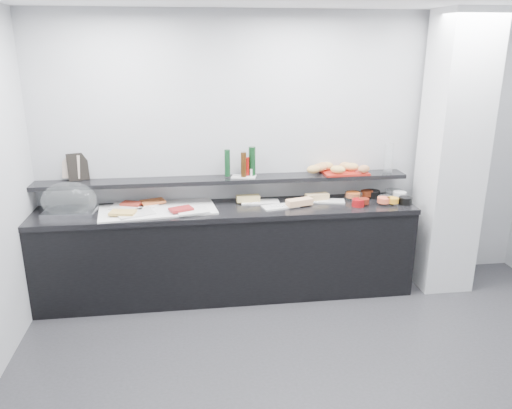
{
  "coord_description": "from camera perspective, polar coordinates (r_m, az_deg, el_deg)",
  "views": [
    {
      "loc": [
        -1.02,
        -2.81,
        2.37
      ],
      "look_at": [
        -0.45,
        1.45,
        1.0
      ],
      "focal_mm": 35.0,
      "sensor_mm": 36.0,
      "label": 1
    }
  ],
  "objects": [
    {
      "name": "column",
      "position": [
        5.23,
        21.49,
        5.19
      ],
      "size": [
        0.5,
        0.5,
        2.7
      ],
      "primitive_type": "cube",
      "color": "silver",
      "rests_on": "ground"
    },
    {
      "name": "counter_top",
      "position": [
        4.76,
        -3.38,
        -0.65
      ],
      "size": [
        3.62,
        0.62,
        0.05
      ],
      "primitive_type": "cube",
      "color": "black",
      "rests_on": "buffet_cabinet"
    },
    {
      "name": "bread_roll_nw",
      "position": [
        5.11,
        8.08,
        4.37
      ],
      "size": [
        0.15,
        0.11,
        0.08
      ],
      "primitive_type": "ellipsoid",
      "rotation": [
        0.0,
        0.0,
        -0.18
      ],
      "color": "tan",
      "rests_on": "bread_tray"
    },
    {
      "name": "sandwich_food_left",
      "position": [
        4.89,
        -0.92,
        0.71
      ],
      "size": [
        0.23,
        0.1,
        0.06
      ],
      "primitive_type": "cube",
      "rotation": [
        0.0,
        0.0,
        0.05
      ],
      "color": "#D9BD71",
      "rests_on": "sandwich_plate_left"
    },
    {
      "name": "sandwich_food_mid",
      "position": [
        4.79,
        4.99,
        0.28
      ],
      "size": [
        0.27,
        0.17,
        0.06
      ],
      "primitive_type": "cube",
      "rotation": [
        0.0,
        0.0,
        0.29
      ],
      "color": "#EAAC7A",
      "rests_on": "sandwich_plate_mid"
    },
    {
      "name": "ground",
      "position": [
        3.82,
        10.34,
        -21.05
      ],
      "size": [
        5.0,
        5.0,
        0.0
      ],
      "primitive_type": "plane",
      "color": "#2D2D30",
      "rests_on": "ground"
    },
    {
      "name": "bowl_red_jam",
      "position": [
        4.88,
        11.6,
        0.21
      ],
      "size": [
        0.13,
        0.13,
        0.07
      ],
      "primitive_type": "cylinder",
      "rotation": [
        0.0,
        0.0,
        0.07
      ],
      "color": "maroon",
      "rests_on": "counter_top"
    },
    {
      "name": "wall_shelf",
      "position": [
        4.86,
        -3.6,
        2.85
      ],
      "size": [
        3.6,
        0.25,
        0.04
      ],
      "primitive_type": "cube",
      "color": "black",
      "rests_on": "back_wall"
    },
    {
      "name": "shaker_salt",
      "position": [
        4.9,
        -1.46,
        3.83
      ],
      "size": [
        0.05,
        0.05,
        0.07
      ],
      "primitive_type": "cylinder",
      "rotation": [
        0.0,
        0.0,
        0.42
      ],
      "color": "silver",
      "rests_on": "condiment_tray"
    },
    {
      "name": "bread_roll_midw",
      "position": [
        5.03,
        7.26,
        4.2
      ],
      "size": [
        0.17,
        0.13,
        0.08
      ],
      "primitive_type": "ellipsoid",
      "rotation": [
        0.0,
        0.0,
        0.21
      ],
      "color": "#C18449",
      "rests_on": "bread_tray"
    },
    {
      "name": "fill_black_fruit",
      "position": [
        5.0,
        15.37,
        0.48
      ],
      "size": [
        0.14,
        0.14,
        0.05
      ],
      "primitive_type": "cylinder",
      "rotation": [
        0.0,
        0.0,
        0.31
      ],
      "color": "orange",
      "rests_on": "bowl_black_fruit"
    },
    {
      "name": "bowl_glass_salmon",
      "position": [
        5.03,
        14.6,
        0.52
      ],
      "size": [
        0.19,
        0.19,
        0.07
      ],
      "primitive_type": "cylinder",
      "rotation": [
        0.0,
        0.0,
        0.3
      ],
      "color": "white",
      "rests_on": "counter_top"
    },
    {
      "name": "sandwich_plate_mid",
      "position": [
        4.76,
        2.8,
        -0.24
      ],
      "size": [
        0.37,
        0.22,
        0.01
      ],
      "primitive_type": "cube",
      "rotation": [
        0.0,
        0.0,
        0.22
      ],
      "color": "white",
      "rests_on": "counter_top"
    },
    {
      "name": "fill_glass_cream",
      "position": [
        5.22,
        16.09,
        1.14
      ],
      "size": [
        0.15,
        0.15,
        0.05
      ],
      "primitive_type": "cylinder",
      "rotation": [
        0.0,
        0.0,
        0.17
      ],
      "color": "white",
      "rests_on": "bowl_glass_cream"
    },
    {
      "name": "bottle_brown",
      "position": [
        4.81,
        -1.43,
        4.58
      ],
      "size": [
        0.06,
        0.06,
        0.24
      ],
      "primitive_type": "cylinder",
      "rotation": [
        0.0,
        0.0,
        0.12
      ],
      "color": "#391F0A",
      "rests_on": "condiment_tray"
    },
    {
      "name": "platter_cheese",
      "position": [
        4.65,
        -13.65,
        -0.99
      ],
      "size": [
        0.38,
        0.33,
        0.01
      ],
      "primitive_type": "cube",
      "rotation": [
        0.0,
        0.0,
        0.42
      ],
      "color": "silver",
      "rests_on": "linen_runner"
    },
    {
      "name": "carafe",
      "position": [
        5.16,
        14.9,
        5.11
      ],
      "size": [
        0.12,
        0.12,
        0.3
      ],
      "primitive_type": "cylinder",
      "rotation": [
        0.0,
        0.0,
        0.42
      ],
      "color": "white",
      "rests_on": "wall_shelf"
    },
    {
      "name": "bread_roll_sw",
      "position": [
        4.95,
        6.57,
        4.01
      ],
      "size": [
        0.17,
        0.14,
        0.08
      ],
      "primitive_type": "ellipsoid",
      "rotation": [
        0.0,
        0.0,
        0.35
      ],
      "color": "tan",
      "rests_on": "bread_tray"
    },
    {
      "name": "bowl_glass_cream",
      "position": [
        5.28,
        15.5,
        1.24
      ],
      "size": [
        0.18,
        0.18,
        0.07
      ],
      "primitive_type": "cylinder",
      "rotation": [
        0.0,
        0.0,
        -0.0
      ],
      "color": "white",
      "rests_on": "counter_top"
    },
    {
      "name": "fill_glass_fruit",
      "position": [
        5.09,
        11.03,
        1.1
      ],
      "size": [
        0.18,
        0.18,
        0.05
      ],
      "primitive_type": "cylinder",
      "rotation": [
        0.0,
        0.0,
        -0.31
      ],
      "color": "#D3571C",
      "rests_on": "bowl_glass_fruit"
    },
    {
      "name": "print_art",
      "position": [
        5.03,
        -20.39,
        4.05
      ],
      "size": [
        0.18,
        0.09,
        0.22
      ],
      "primitive_type": "cube",
      "rotation": [
        -0.21,
        0.0,
        -0.22
      ],
      "color": "#C4A08D",
      "rests_on": "framed_print"
    },
    {
      "name": "food_salmon",
      "position": [
        4.9,
        -11.72,
        0.33
      ],
      "size": [
        0.26,
        0.21,
        0.02
      ],
      "primitive_type": "cube",
      "rotation": [
        0.0,
        0.0,
        0.34
      ],
      "color": "#C75C28",
      "rests_on": "platter_salmon"
    },
    {
      "name": "platter_meat_a",
      "position": [
        4.86,
        -14.43,
        -0.22
      ],
      "size": [
        0.35,
        0.26,
        0.01
      ],
      "primitive_type": "cube",
      "rotation": [
        0.0,
        0.0,
        -0.18
      ],
      "color": "silver",
      "rests_on": "linen_runner"
    },
    {
      "name": "bread_roll_ne",
      "position": [
        5.14,
        10.12,
        4.36
      ],
      "size": [
        0.13,
        0.09,
        0.08
      ],
      "primitive_type": "ellipsoid",
      "rotation": [
        0.0,
        0.0,
        0.09
      ],
      "color": "#BE8348",
      "rests_on": "bread_tray"
    },
    {
      "name": "fill_red_jam",
      "position": [
        4.91,
        12.22,
        0.4
      ],
      "size": [
        0.11,
        0.11,
        0.05
      ],
      "primitive_type": "cylinder",
      "rotation": [
        0.0,
        0.0,
        0.14
      ],
      "color": "#5F180D",
      "rests_on": "bowl_red_jam"
    },
    {
      "name": "platter_salmon",
      "position": [
        4.88,
        -12.63,
        -0.03
      ],
      "size": [
        0.29,
        0.23,
        0.01
      ],
      "primitive_type": "cube",
      "rotation": [
        0.0,
        0.0,
        -0.26
      ],
      "color": "white",
      "rests_on": "linen_runner"
    },
    {
      "name": "shaker_pepper",
      "position": [
        4.87,
        -0.52,
        3.72
      ],
      "size": [
        0.04,
        0.04,
        0.07
      ],
      "primitive_type": "cylinder",
      "rotation": [
        0.0,
        0.0,
        -0.07
      ],
      "color": "silver",
      "rests_on": "condiment_tray"
    },
    {
      "name": "platter_meat_b",
      "position": [
        4.61,
        -7.24,
        -0.75
      ],
      "size": [
        0.32,
        0.25,
        0.01
      ],
      "primitive_type": "cube",
      "rotation": [
        0.0,
        0.0,
        0.22
      ],
      "color": "white",
      "rests_on": "linen_runner"
    },
    {
      "name": "bread_roll_s",
      "position": [
        4.98,
        9.34,
        3.97
      ],
      "size": [
        0.17,
        0.15,
        0.08
      ],
      "primitive_type": "ellipsoid",
      "rotation": [
        0.0,
        0.0,
        -0.41
      ],
      "color": "#D5A551",
      "rests_on": "bread_tray"
    },
    {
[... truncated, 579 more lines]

